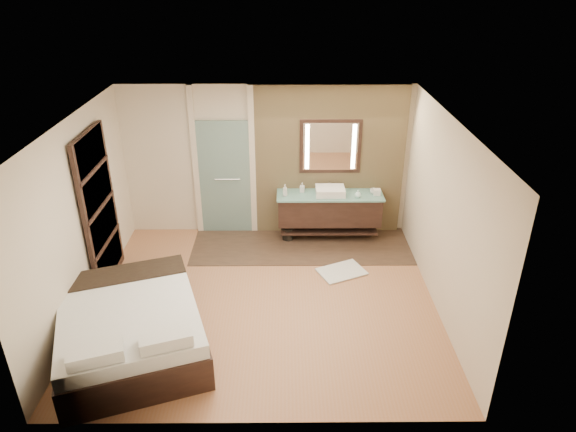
{
  "coord_description": "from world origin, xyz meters",
  "views": [
    {
      "loc": [
        0.31,
        -6.25,
        4.51
      ],
      "look_at": [
        0.36,
        0.6,
        1.1
      ],
      "focal_mm": 32.0,
      "sensor_mm": 36.0,
      "label": 1
    }
  ],
  "objects_px": {
    "vanity": "(329,209)",
    "bed": "(131,328)",
    "mirror_unit": "(330,147)",
    "waste_bin": "(288,234)"
  },
  "relations": [
    {
      "from": "vanity",
      "to": "mirror_unit",
      "type": "height_order",
      "value": "mirror_unit"
    },
    {
      "from": "mirror_unit",
      "to": "bed",
      "type": "relative_size",
      "value": 0.42
    },
    {
      "from": "vanity",
      "to": "bed",
      "type": "height_order",
      "value": "vanity"
    },
    {
      "from": "mirror_unit",
      "to": "bed",
      "type": "height_order",
      "value": "mirror_unit"
    },
    {
      "from": "bed",
      "to": "waste_bin",
      "type": "xyz_separation_m",
      "value": [
        2.01,
        2.9,
        -0.22
      ]
    },
    {
      "from": "vanity",
      "to": "bed",
      "type": "xyz_separation_m",
      "value": [
        -2.75,
        -2.97,
        -0.24
      ]
    },
    {
      "from": "bed",
      "to": "waste_bin",
      "type": "bearing_deg",
      "value": 36.53
    },
    {
      "from": "vanity",
      "to": "mirror_unit",
      "type": "relative_size",
      "value": 1.75
    },
    {
      "from": "vanity",
      "to": "bed",
      "type": "distance_m",
      "value": 4.05
    },
    {
      "from": "bed",
      "to": "vanity",
      "type": "bearing_deg",
      "value": 28.47
    }
  ]
}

